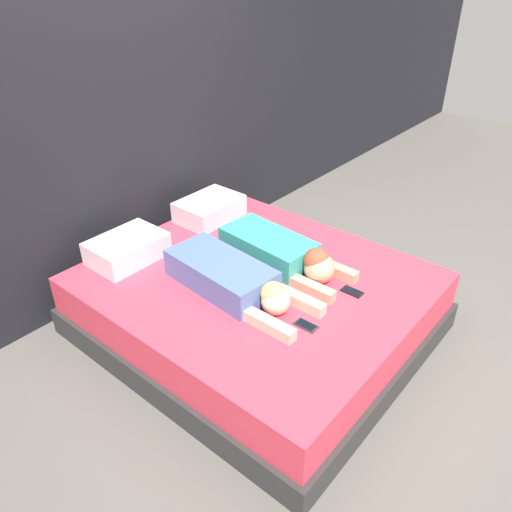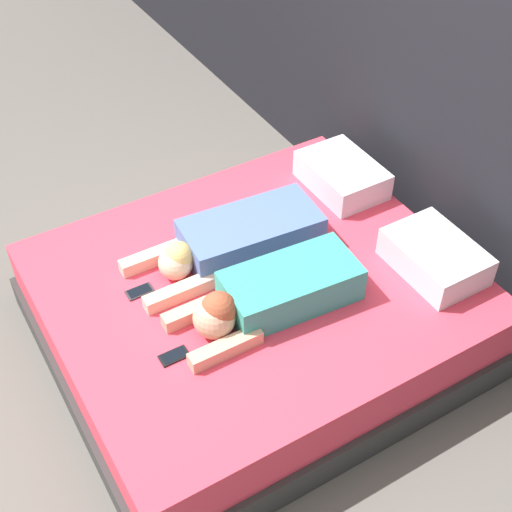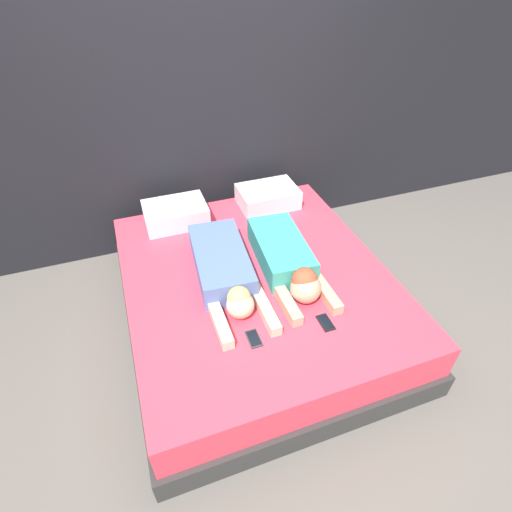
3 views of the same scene
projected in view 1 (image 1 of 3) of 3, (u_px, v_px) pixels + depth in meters
The scene contains 9 objects.
ground_plane at pixel (256, 329), 3.42m from camera, with size 12.00×12.00×0.00m, color #5B5651.
wall_back at pixel (123, 108), 3.37m from camera, with size 12.00×0.06×2.60m.
bed at pixel (256, 304), 3.30m from camera, with size 1.80×2.05×0.44m.
pillow_head_left at pixel (127, 249), 3.32m from camera, with size 0.48×0.34×0.16m.
pillow_head_right at pixel (209, 209), 3.83m from camera, with size 0.48×0.34×0.16m.
person_left at pixel (232, 279), 3.00m from camera, with size 0.39×1.02×0.20m.
person_right at pixel (282, 253), 3.24m from camera, with size 0.36×0.93×0.22m.
cell_phone_left at pixel (306, 325), 2.76m from camera, with size 0.07×0.13×0.01m.
cell_phone_right at pixel (352, 292), 3.03m from camera, with size 0.07×0.13×0.01m.
Camera 1 is at (-2.03, -1.70, 2.22)m, focal length 35.00 mm.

